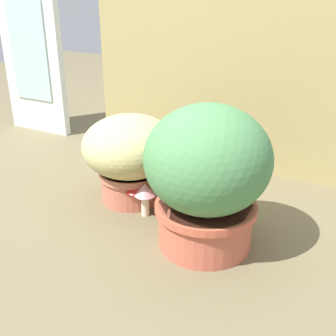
% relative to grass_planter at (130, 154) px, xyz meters
% --- Properties ---
extents(ground_plane, '(6.00, 6.00, 0.00)m').
position_rel_grass_planter_xyz_m(ground_plane, '(0.07, -0.06, -0.19)').
color(ground_plane, brown).
extents(cardboard_backdrop, '(1.29, 0.03, 0.74)m').
position_rel_grass_planter_xyz_m(cardboard_backdrop, '(0.18, 0.50, 0.18)').
color(cardboard_backdrop, tan).
rests_on(cardboard_backdrop, ground).
extents(window_panel_white, '(0.40, 0.05, 0.81)m').
position_rel_grass_planter_xyz_m(window_panel_white, '(-0.93, 0.48, 0.22)').
color(window_panel_white, white).
rests_on(window_panel_white, ground).
extents(grass_planter, '(0.36, 0.36, 0.34)m').
position_rel_grass_planter_xyz_m(grass_planter, '(0.00, 0.00, 0.00)').
color(grass_planter, '#C06850').
rests_on(grass_planter, ground).
extents(leafy_planter, '(0.39, 0.39, 0.47)m').
position_rel_grass_planter_xyz_m(leafy_planter, '(0.38, -0.15, 0.06)').
color(leafy_planter, '#C35F46').
rests_on(leafy_planter, ground).
extents(cat, '(0.39, 0.24, 0.32)m').
position_rel_grass_planter_xyz_m(cat, '(0.17, 0.08, -0.07)').
color(cat, '#836B56').
rests_on(cat, ground).
extents(mushroom_ornament_pink, '(0.08, 0.08, 0.13)m').
position_rel_grass_planter_xyz_m(mushroom_ornament_pink, '(0.11, -0.08, -0.10)').
color(mushroom_ornament_pink, beige).
rests_on(mushroom_ornament_pink, ground).
extents(mushroom_ornament_red, '(0.09, 0.09, 0.13)m').
position_rel_grass_planter_xyz_m(mushroom_ornament_red, '(0.07, -0.07, -0.10)').
color(mushroom_ornament_red, silver).
rests_on(mushroom_ornament_red, ground).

